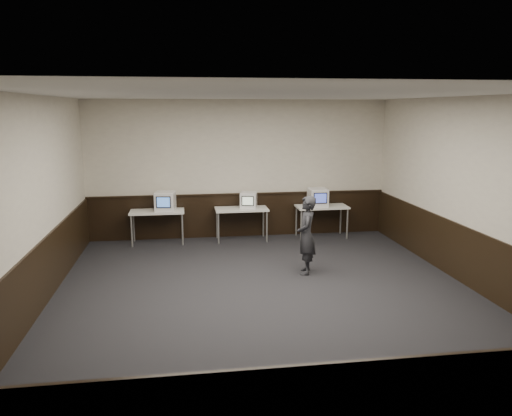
{
  "coord_description": "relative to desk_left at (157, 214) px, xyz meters",
  "views": [
    {
      "loc": [
        -1.31,
        -7.51,
        2.99
      ],
      "look_at": [
        0.04,
        1.6,
        1.15
      ],
      "focal_mm": 35.0,
      "sensor_mm": 36.0,
      "label": 1
    }
  ],
  "objects": [
    {
      "name": "ceiling",
      "position": [
        1.9,
        -3.6,
        2.52
      ],
      "size": [
        8.0,
        8.0,
        0.0
      ],
      "primitive_type": "plane",
      "rotation": [
        3.14,
        0.0,
        0.0
      ],
      "color": "white",
      "rests_on": "back_wall"
    },
    {
      "name": "floor",
      "position": [
        1.9,
        -3.6,
        -0.68
      ],
      "size": [
        8.0,
        8.0,
        0.0
      ],
      "primitive_type": "plane",
      "color": "black",
      "rests_on": "ground"
    },
    {
      "name": "wainscot_back",
      "position": [
        1.9,
        0.38,
        -0.18
      ],
      "size": [
        6.98,
        0.04,
        1.0
      ],
      "primitive_type": "cube",
      "color": "black",
      "rests_on": "back_wall"
    },
    {
      "name": "desk_center",
      "position": [
        1.9,
        0.0,
        0.0
      ],
      "size": [
        1.2,
        0.6,
        0.75
      ],
      "color": "silver",
      "rests_on": "ground"
    },
    {
      "name": "back_wall",
      "position": [
        1.9,
        0.4,
        0.92
      ],
      "size": [
        7.0,
        0.0,
        7.0
      ],
      "primitive_type": "plane",
      "rotation": [
        1.57,
        0.0,
        0.0
      ],
      "color": "beige",
      "rests_on": "ground"
    },
    {
      "name": "left_wall",
      "position": [
        -1.6,
        -3.6,
        0.92
      ],
      "size": [
        0.0,
        8.0,
        8.0
      ],
      "primitive_type": "plane",
      "rotation": [
        1.57,
        0.0,
        1.57
      ],
      "color": "beige",
      "rests_on": "ground"
    },
    {
      "name": "emac_center",
      "position": [
        2.07,
        -0.0,
        0.25
      ],
      "size": [
        0.45,
        0.46,
        0.37
      ],
      "rotation": [
        0.0,
        0.0,
        -0.24
      ],
      "color": "white",
      "rests_on": "desk_center"
    },
    {
      "name": "person",
      "position": [
        2.8,
        -2.52,
        0.04
      ],
      "size": [
        0.46,
        0.59,
        1.44
      ],
      "primitive_type": "imported",
      "rotation": [
        0.0,
        0.0,
        -1.8
      ],
      "color": "#232328",
      "rests_on": "ground"
    },
    {
      "name": "desk_right",
      "position": [
        3.8,
        0.0,
        0.0
      ],
      "size": [
        1.2,
        0.6,
        0.75
      ],
      "color": "silver",
      "rests_on": "ground"
    },
    {
      "name": "desk_left",
      "position": [
        0.0,
        0.0,
        0.0
      ],
      "size": [
        1.2,
        0.6,
        0.75
      ],
      "color": "silver",
      "rests_on": "ground"
    },
    {
      "name": "wainscot_right",
      "position": [
        5.38,
        -3.6,
        -0.18
      ],
      "size": [
        0.04,
        7.98,
        1.0
      ],
      "primitive_type": "cube",
      "color": "black",
      "rests_on": "right_wall"
    },
    {
      "name": "wainscot_left",
      "position": [
        -1.58,
        -3.6,
        -0.18
      ],
      "size": [
        0.04,
        7.98,
        1.0
      ],
      "primitive_type": "cube",
      "color": "black",
      "rests_on": "left_wall"
    },
    {
      "name": "wainscot_rail",
      "position": [
        1.9,
        0.36,
        0.34
      ],
      "size": [
        6.98,
        0.06,
        0.04
      ],
      "primitive_type": "cube",
      "color": "black",
      "rests_on": "wainscot_back"
    },
    {
      "name": "right_wall",
      "position": [
        5.4,
        -3.6,
        0.92
      ],
      "size": [
        0.0,
        8.0,
        8.0
      ],
      "primitive_type": "plane",
      "rotation": [
        1.57,
        0.0,
        -1.57
      ],
      "color": "beige",
      "rests_on": "ground"
    },
    {
      "name": "emac_right",
      "position": [
        3.69,
        -0.03,
        0.28
      ],
      "size": [
        0.42,
        0.46,
        0.42
      ],
      "rotation": [
        0.0,
        0.0,
        -0.0
      ],
      "color": "white",
      "rests_on": "desk_right"
    },
    {
      "name": "front_wall",
      "position": [
        1.9,
        -7.6,
        0.92
      ],
      "size": [
        7.0,
        0.0,
        7.0
      ],
      "primitive_type": "plane",
      "rotation": [
        -1.57,
        0.0,
        0.0
      ],
      "color": "beige",
      "rests_on": "ground"
    },
    {
      "name": "emac_left",
      "position": [
        0.19,
        -0.03,
        0.28
      ],
      "size": [
        0.49,
        0.51,
        0.43
      ],
      "rotation": [
        0.0,
        0.0,
        -0.14
      ],
      "color": "white",
      "rests_on": "desk_left"
    }
  ]
}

